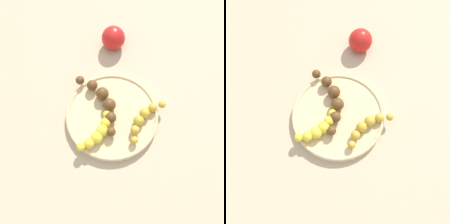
# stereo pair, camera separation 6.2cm
# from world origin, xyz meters

# --- Properties ---
(ground_plane) EXTENTS (2.40, 2.40, 0.00)m
(ground_plane) POSITION_xyz_m (0.00, 0.00, 0.00)
(ground_plane) COLOR tan
(fruit_bowl) EXTENTS (0.25, 0.25, 0.02)m
(fruit_bowl) POSITION_xyz_m (0.00, 0.00, 0.01)
(fruit_bowl) COLOR #D1B784
(fruit_bowl) RESTS_ON ground_plane
(banana_overripe) EXTENTS (0.15, 0.14, 0.04)m
(banana_overripe) POSITION_xyz_m (-0.03, -0.03, 0.04)
(banana_overripe) COLOR #593819
(banana_overripe) RESTS_ON fruit_bowl
(banana_yellow) EXTENTS (0.12, 0.07, 0.03)m
(banana_yellow) POSITION_xyz_m (0.06, -0.02, 0.03)
(banana_yellow) COLOR yellow
(banana_yellow) RESTS_ON fruit_bowl
(banana_spotted) EXTENTS (0.13, 0.08, 0.03)m
(banana_spotted) POSITION_xyz_m (-0.00, 0.08, 0.03)
(banana_spotted) COLOR gold
(banana_spotted) RESTS_ON fruit_bowl
(apple_red) EXTENTS (0.07, 0.07, 0.07)m
(apple_red) POSITION_xyz_m (-0.24, -0.05, 0.04)
(apple_red) COLOR red
(apple_red) RESTS_ON ground_plane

